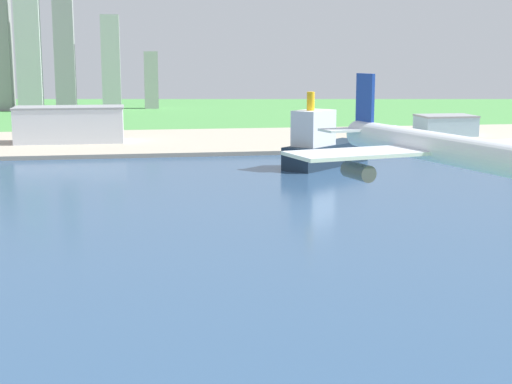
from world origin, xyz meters
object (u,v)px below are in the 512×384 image
Objects in this scene: cargo_ship at (322,146)px; warehouse_main at (70,124)px; airplane_landing at (433,148)px; warehouse_annex at (445,125)px.

warehouse_main is at bearing 139.62° from cargo_ship.
warehouse_annex is (172.22, 398.81, -34.90)m from airplane_landing.
cargo_ship is 0.79× the size of warehouse_main.
cargo_ship is 1.44× the size of warehouse_annex.
warehouse_annex is (250.84, 2.15, -4.28)m from warehouse_main.
cargo_ship is at bearing -40.38° from warehouse_main.
airplane_landing is 435.81m from warehouse_annex.
warehouse_main is (-134.77, 114.63, 2.93)m from cargo_ship.
warehouse_main is 250.88m from warehouse_annex.
warehouse_main is (-78.61, 396.67, -30.62)m from airplane_landing.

